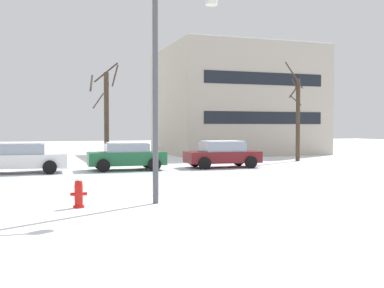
{
  "coord_description": "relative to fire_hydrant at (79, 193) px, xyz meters",
  "views": [
    {
      "loc": [
        0.39,
        -15.01,
        2.17
      ],
      "look_at": [
        7.32,
        5.02,
        1.41
      ],
      "focal_mm": 43.97,
      "sensor_mm": 36.0,
      "label": 1
    }
  ],
  "objects": [
    {
      "name": "fire_hydrant",
      "position": [
        0.0,
        0.0,
        0.0
      ],
      "size": [
        0.44,
        0.3,
        0.8
      ],
      "color": "red",
      "rests_on": "ground"
    },
    {
      "name": "building_far_right",
      "position": [
        15.05,
        23.08,
        3.93
      ],
      "size": [
        11.91,
        10.46,
        8.66
      ],
      "color": "#B2A899",
      "rests_on": "ground"
    },
    {
      "name": "ground_plane",
      "position": [
        -1.62,
        2.13,
        -0.4
      ],
      "size": [
        120.0,
        120.0,
        0.0
      ],
      "primitive_type": "plane",
      "color": "white"
    },
    {
      "name": "street_lamp",
      "position": [
        2.47,
        0.01,
        3.36
      ],
      "size": [
        1.95,
        0.36,
        6.16
      ],
      "color": "#4C4F54",
      "rests_on": "ground"
    },
    {
      "name": "parked_car_maroon",
      "position": [
        8.56,
        10.4,
        0.33
      ],
      "size": [
        4.03,
        2.11,
        1.44
      ],
      "color": "maroon",
      "rests_on": "ground"
    },
    {
      "name": "parked_car_green",
      "position": [
        3.38,
        10.56,
        0.32
      ],
      "size": [
        3.91,
        2.12,
        1.4
      ],
      "color": "#1E6038",
      "rests_on": "ground"
    },
    {
      "name": "parked_car_white",
      "position": [
        -1.8,
        10.67,
        0.34
      ],
      "size": [
        4.6,
        2.32,
        1.44
      ],
      "color": "white",
      "rests_on": "ground"
    },
    {
      "name": "road_surface",
      "position": [
        -1.62,
        5.48,
        -0.4
      ],
      "size": [
        80.0,
        8.7,
        0.0
      ],
      "color": "silver",
      "rests_on": "ground"
    },
    {
      "name": "tree_far_left",
      "position": [
        2.88,
        13.96,
        2.5
      ],
      "size": [
        1.82,
        1.7,
        5.94
      ],
      "color": "#423326",
      "rests_on": "ground"
    },
    {
      "name": "tree_far_mid",
      "position": [
        14.92,
        13.19,
        2.41
      ],
      "size": [
        1.2,
        1.36,
        6.31
      ],
      "color": "#423326",
      "rests_on": "ground"
    }
  ]
}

